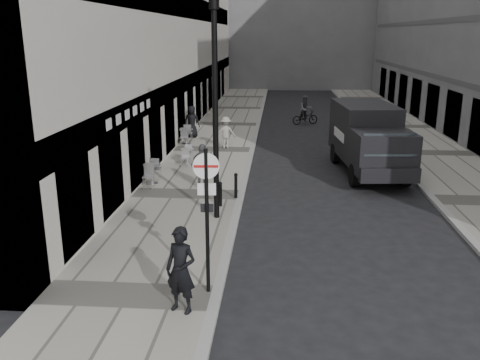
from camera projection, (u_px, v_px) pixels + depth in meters
The scene contains 15 objects.
sidewalk at pixel (213, 150), 26.24m from camera, with size 4.00×60.00×0.12m, color gray.
far_sidewalk at pixel (431, 154), 25.44m from camera, with size 4.00×60.00×0.12m, color gray.
walking_man at pixel (181, 270), 10.63m from camera, with size 0.69×0.45×1.90m, color black.
sign_post at pixel (207, 202), 11.12m from camera, with size 0.58×0.11×3.37m.
lamppost at pixel (215, 100), 15.42m from camera, with size 0.31×0.31×6.79m.
bollard_near at pixel (220, 195), 17.41m from camera, with size 0.11×0.11×0.81m, color black.
bollard_far at pixel (236, 186), 18.28m from camera, with size 0.12×0.12×0.86m, color black.
panel_van at pixel (368, 136), 21.79m from camera, with size 2.83×6.35×2.90m.
cyclist at pixel (305, 113), 33.85m from camera, with size 1.89×1.19×1.92m.
pedestrian_a at pixel (203, 166), 19.29m from camera, with size 1.02×0.42×1.74m, color #4F4F54.
pedestrian_b at pixel (226, 133), 26.23m from camera, with size 1.05×0.61×1.63m, color #9F9B93.
pedestrian_c at pixel (192, 122), 28.95m from camera, with size 0.88×0.58×1.81m, color black.
cafe_table_near at pixel (152, 172), 20.00m from camera, with size 0.72×1.62×0.92m.
cafe_table_mid at pixel (187, 155), 23.20m from camera, with size 0.62×1.41×0.80m.
cafe_table_far at pixel (186, 135), 27.23m from camera, with size 0.76×1.71×0.97m.
Camera 1 is at (1.33, -7.47, 5.83)m, focal length 38.00 mm.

